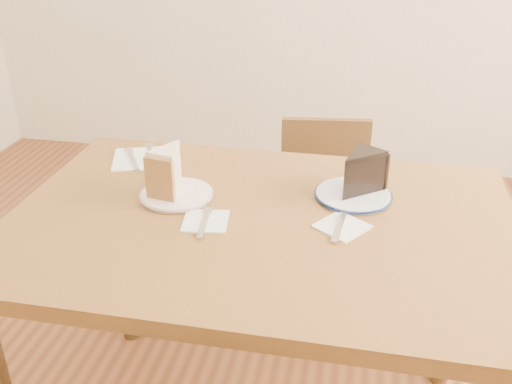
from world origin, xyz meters
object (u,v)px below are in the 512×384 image
object	(u,v)px
table	(260,253)
chair_far	(323,218)
plate_navy	(353,195)
plate_cream	(177,195)
carrot_cake	(171,171)
chocolate_cake	(358,176)

from	to	relation	value
table	chair_far	distance (m)	0.66
plate_navy	plate_cream	bearing A→B (deg)	-169.07
table	plate_cream	xyz separation A→B (m)	(-0.23, 0.06, 0.10)
chair_far	carrot_cake	bearing A→B (deg)	48.29
table	carrot_cake	world-z (taller)	carrot_cake
chocolate_cake	plate_cream	bearing A→B (deg)	43.51
plate_cream	carrot_cake	world-z (taller)	carrot_cake
table	chair_far	world-z (taller)	table
chair_far	chocolate_cake	size ratio (longest dim) A/B	6.09
table	chocolate_cake	bearing A→B (deg)	35.18
carrot_cake	plate_cream	bearing A→B (deg)	-32.25
chair_far	plate_cream	distance (m)	0.73
plate_cream	carrot_cake	xyz separation A→B (m)	(-0.02, 0.01, 0.06)
table	chocolate_cake	size ratio (longest dim) A/B	9.84
table	plate_navy	distance (m)	0.28
plate_navy	chocolate_cake	size ratio (longest dim) A/B	1.53
chocolate_cake	chair_far	bearing A→B (deg)	-44.71
chair_far	chocolate_cake	world-z (taller)	chocolate_cake
carrot_cake	chocolate_cake	size ratio (longest dim) A/B	0.87
table	plate_cream	world-z (taller)	plate_cream
carrot_cake	plate_navy	bearing A→B (deg)	18.95
table	chair_far	bearing A→B (deg)	79.67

